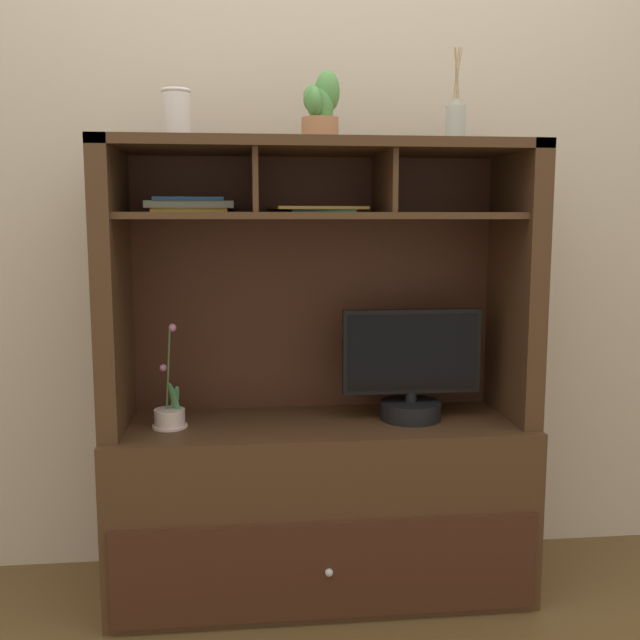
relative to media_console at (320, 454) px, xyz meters
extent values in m
cube|color=brown|center=(0.00, -0.01, -0.46)|extent=(6.00, 6.00, 0.02)
cube|color=beige|center=(0.00, 0.25, 0.95)|extent=(6.00, 0.02, 2.80)
cube|color=#482E1B|center=(0.00, -0.01, -0.16)|extent=(1.32, 0.46, 0.56)
cube|color=#412215|center=(0.00, -0.24, -0.28)|extent=(1.27, 0.01, 0.30)
sphere|color=silver|center=(0.00, -0.26, -0.28)|extent=(0.02, 0.02, 0.02)
cube|color=#482E1B|center=(-0.63, -0.01, 0.55)|extent=(0.06, 0.40, 0.87)
cube|color=#482E1B|center=(0.63, -0.01, 0.55)|extent=(0.06, 0.40, 0.87)
cube|color=#412215|center=(0.00, 0.18, 0.54)|extent=(1.26, 0.02, 0.84)
cube|color=#482E1B|center=(0.00, -0.01, 0.97)|extent=(1.32, 0.40, 0.03)
cube|color=#482E1B|center=(0.00, -0.01, 0.76)|extent=(1.20, 0.36, 0.02)
cube|color=#482E1B|center=(-0.20, -0.01, 0.86)|extent=(0.02, 0.34, 0.18)
cube|color=#482E1B|center=(0.20, -0.01, 0.86)|extent=(0.02, 0.34, 0.18)
cylinder|color=black|center=(0.29, -0.03, 0.14)|extent=(0.19, 0.19, 0.06)
cylinder|color=black|center=(0.29, -0.03, 0.19)|extent=(0.04, 0.04, 0.03)
cube|color=black|center=(0.29, -0.03, 0.34)|extent=(0.44, 0.03, 0.27)
cube|color=black|center=(0.29, -0.04, 0.34)|extent=(0.41, 0.00, 0.24)
cylinder|color=beige|center=(-0.47, -0.04, 0.14)|extent=(0.09, 0.09, 0.06)
cylinder|color=beige|center=(-0.47, -0.04, 0.12)|extent=(0.11, 0.11, 0.01)
cylinder|color=#4C6B38|center=(-0.47, -0.04, 0.30)|extent=(0.02, 0.02, 0.25)
sphere|color=#CA7AB3|center=(-0.49, -0.02, 0.30)|extent=(0.02, 0.02, 0.02)
sphere|color=#CA7AB3|center=(-0.45, -0.03, 0.43)|extent=(0.02, 0.02, 0.02)
ellipsoid|color=#499159|center=(-0.45, -0.05, 0.20)|extent=(0.05, 0.06, 0.12)
ellipsoid|color=#499159|center=(-0.45, -0.03, 0.20)|extent=(0.04, 0.05, 0.09)
cube|color=gold|center=(-0.40, 0.04, 0.78)|extent=(0.23, 0.20, 0.01)
cube|color=gray|center=(-0.40, 0.03, 0.80)|extent=(0.27, 0.21, 0.02)
cube|color=navy|center=(-0.40, 0.04, 0.81)|extent=(0.22, 0.22, 0.01)
cube|color=#3B805C|center=(0.01, 0.04, 0.78)|extent=(0.20, 0.23, 0.01)
cube|color=gold|center=(-0.01, 0.04, 0.79)|extent=(0.30, 0.27, 0.01)
cylinder|color=#B2BBB0|center=(0.43, 0.02, 1.04)|extent=(0.06, 0.06, 0.12)
cylinder|color=#B2BBB0|center=(0.43, 0.02, 1.11)|extent=(0.03, 0.03, 0.02)
cylinder|color=tan|center=(0.43, 0.02, 1.19)|extent=(0.00, 0.04, 0.17)
cylinder|color=tan|center=(0.43, 0.02, 1.19)|extent=(0.03, 0.02, 0.17)
cylinder|color=tan|center=(0.43, 0.02, 1.19)|extent=(0.02, 0.01, 0.17)
cylinder|color=tan|center=(0.42, 0.02, 1.19)|extent=(0.00, 0.02, 0.17)
cylinder|color=tan|center=(0.43, 0.02, 1.19)|extent=(0.02, 0.01, 0.17)
cylinder|color=tan|center=(0.43, 0.02, 1.19)|extent=(0.02, 0.01, 0.17)
cylinder|color=#B3774D|center=(0.00, -0.01, 1.02)|extent=(0.11, 0.11, 0.07)
cylinder|color=#B3774D|center=(0.00, -0.01, 0.99)|extent=(0.13, 0.13, 0.01)
ellipsoid|color=#53974A|center=(0.02, -0.01, 1.13)|extent=(0.08, 0.08, 0.13)
ellipsoid|color=#53974A|center=(0.01, 0.01, 1.11)|extent=(0.04, 0.06, 0.08)
ellipsoid|color=#53974A|center=(-0.01, 0.01, 1.12)|extent=(0.07, 0.06, 0.06)
ellipsoid|color=#53974A|center=(-0.03, 0.00, 1.11)|extent=(0.05, 0.05, 0.07)
ellipsoid|color=#53974A|center=(-0.02, -0.03, 1.10)|extent=(0.05, 0.08, 0.09)
ellipsoid|color=#53974A|center=(0.01, -0.02, 1.09)|extent=(0.06, 0.07, 0.13)
cylinder|color=silver|center=(-0.43, 0.02, 1.05)|extent=(0.08, 0.08, 0.14)
torus|color=silver|center=(-0.43, 0.02, 1.13)|extent=(0.09, 0.09, 0.01)
camera|label=1|loc=(-0.24, -2.25, 0.75)|focal=40.84mm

